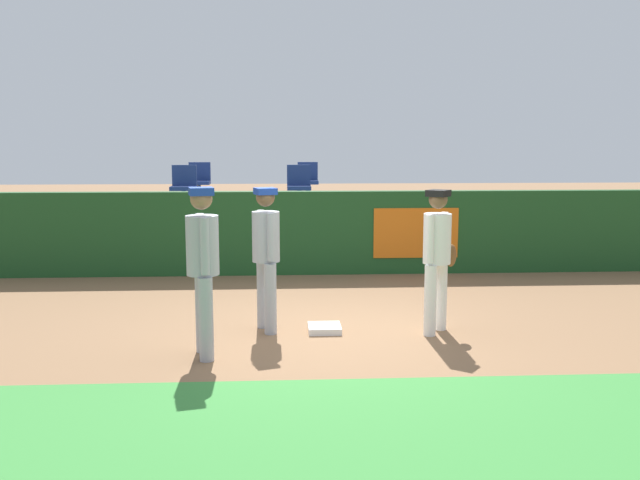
{
  "coord_description": "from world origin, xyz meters",
  "views": [
    {
      "loc": [
        -0.44,
        -8.01,
        2.33
      ],
      "look_at": [
        0.08,
        1.11,
        1.0
      ],
      "focal_mm": 38.08,
      "sensor_mm": 36.0,
      "label": 1
    }
  ],
  "objects_px": {
    "player_coach_visitor": "(266,249)",
    "seat_front_center": "(299,184)",
    "player_fielder_home": "(438,251)",
    "seat_front_left": "(184,184)",
    "seat_back_left": "(199,179)",
    "first_base": "(325,328)",
    "seat_back_center": "(308,179)",
    "player_runner_visitor": "(203,260)"
  },
  "relations": [
    {
      "from": "player_fielder_home",
      "to": "seat_back_left",
      "type": "xyz_separation_m",
      "value": [
        -3.7,
        7.07,
        0.5
      ]
    },
    {
      "from": "player_runner_visitor",
      "to": "player_coach_visitor",
      "type": "height_order",
      "value": "player_runner_visitor"
    },
    {
      "from": "seat_front_left",
      "to": "seat_back_center",
      "type": "distance_m",
      "value": 3.06
    },
    {
      "from": "player_coach_visitor",
      "to": "seat_back_left",
      "type": "xyz_separation_m",
      "value": [
        -1.62,
        6.87,
        0.48
      ]
    },
    {
      "from": "first_base",
      "to": "player_fielder_home",
      "type": "xyz_separation_m",
      "value": [
        1.37,
        -0.11,
        0.97
      ]
    },
    {
      "from": "player_fielder_home",
      "to": "seat_front_center",
      "type": "relative_size",
      "value": 2.09
    },
    {
      "from": "player_coach_visitor",
      "to": "seat_front_left",
      "type": "bearing_deg",
      "value": -179.97
    },
    {
      "from": "player_fielder_home",
      "to": "seat_front_left",
      "type": "distance_m",
      "value": 6.5
    },
    {
      "from": "seat_front_left",
      "to": "first_base",
      "type": "bearing_deg",
      "value": -64.92
    },
    {
      "from": "player_fielder_home",
      "to": "player_coach_visitor",
      "type": "xyz_separation_m",
      "value": [
        -2.08,
        0.2,
        0.01
      ]
    },
    {
      "from": "player_runner_visitor",
      "to": "seat_back_center",
      "type": "distance_m",
      "value": 7.99
    },
    {
      "from": "seat_front_left",
      "to": "seat_back_center",
      "type": "bearing_deg",
      "value": 35.98
    },
    {
      "from": "seat_back_left",
      "to": "seat_back_center",
      "type": "height_order",
      "value": "same"
    },
    {
      "from": "player_runner_visitor",
      "to": "player_coach_visitor",
      "type": "bearing_deg",
      "value": 133.19
    },
    {
      "from": "first_base",
      "to": "seat_front_left",
      "type": "xyz_separation_m",
      "value": [
        -2.41,
        5.16,
        1.47
      ]
    },
    {
      "from": "seat_back_left",
      "to": "player_runner_visitor",
      "type": "bearing_deg",
      "value": -83.01
    },
    {
      "from": "first_base",
      "to": "seat_front_left",
      "type": "relative_size",
      "value": 0.48
    },
    {
      "from": "first_base",
      "to": "seat_front_center",
      "type": "height_order",
      "value": "seat_front_center"
    },
    {
      "from": "player_coach_visitor",
      "to": "player_fielder_home",
      "type": "bearing_deg",
      "value": 66.11
    },
    {
      "from": "player_fielder_home",
      "to": "seat_back_center",
      "type": "height_order",
      "value": "seat_back_center"
    },
    {
      "from": "first_base",
      "to": "seat_back_center",
      "type": "bearing_deg",
      "value": 89.47
    },
    {
      "from": "player_coach_visitor",
      "to": "seat_front_center",
      "type": "relative_size",
      "value": 2.11
    },
    {
      "from": "seat_front_left",
      "to": "seat_front_center",
      "type": "distance_m",
      "value": 2.23
    },
    {
      "from": "first_base",
      "to": "player_coach_visitor",
      "type": "relative_size",
      "value": 0.23
    },
    {
      "from": "player_runner_visitor",
      "to": "seat_back_left",
      "type": "xyz_separation_m",
      "value": [
        -0.96,
        7.85,
        0.44
      ]
    },
    {
      "from": "player_coach_visitor",
      "to": "seat_front_left",
      "type": "height_order",
      "value": "seat_front_left"
    },
    {
      "from": "first_base",
      "to": "seat_front_center",
      "type": "xyz_separation_m",
      "value": [
        -0.18,
        5.16,
        1.47
      ]
    },
    {
      "from": "player_coach_visitor",
      "to": "player_runner_visitor",
      "type": "bearing_deg",
      "value": -52.3
    },
    {
      "from": "first_base",
      "to": "player_coach_visitor",
      "type": "height_order",
      "value": "player_coach_visitor"
    },
    {
      "from": "player_fielder_home",
      "to": "player_coach_visitor",
      "type": "bearing_deg",
      "value": -58.13
    },
    {
      "from": "player_fielder_home",
      "to": "seat_front_left",
      "type": "bearing_deg",
      "value": -107.1
    },
    {
      "from": "player_fielder_home",
      "to": "player_coach_visitor",
      "type": "relative_size",
      "value": 0.99
    },
    {
      "from": "player_fielder_home",
      "to": "seat_front_left",
      "type": "height_order",
      "value": "seat_front_left"
    },
    {
      "from": "first_base",
      "to": "seat_back_center",
      "type": "height_order",
      "value": "seat_back_center"
    },
    {
      "from": "seat_front_left",
      "to": "seat_back_left",
      "type": "xyz_separation_m",
      "value": [
        0.08,
        1.8,
        0.0
      ]
    },
    {
      "from": "player_runner_visitor",
      "to": "seat_front_left",
      "type": "height_order",
      "value": "seat_front_left"
    },
    {
      "from": "seat_back_center",
      "to": "player_fielder_home",
      "type": "bearing_deg",
      "value": -79.57
    },
    {
      "from": "player_fielder_home",
      "to": "seat_front_center",
      "type": "bearing_deg",
      "value": -126.4
    },
    {
      "from": "seat_back_center",
      "to": "player_coach_visitor",
      "type": "bearing_deg",
      "value": -96.45
    },
    {
      "from": "player_coach_visitor",
      "to": "seat_back_center",
      "type": "relative_size",
      "value": 2.11
    },
    {
      "from": "seat_front_center",
      "to": "seat_back_center",
      "type": "distance_m",
      "value": 1.82
    },
    {
      "from": "seat_front_left",
      "to": "player_runner_visitor",
      "type": "bearing_deg",
      "value": -80.18
    }
  ]
}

